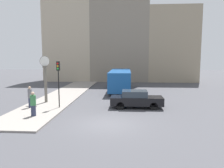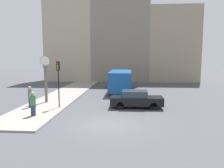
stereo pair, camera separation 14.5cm
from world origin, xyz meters
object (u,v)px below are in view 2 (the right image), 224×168
Objects in this scene: sedan_car at (136,99)px; pedestrian_green_hoodie at (33,104)px; street_clock at (46,78)px; traffic_light_near at (58,75)px; pedestrian_grey_jacket at (30,97)px; bus_distant at (121,79)px.

sedan_car is 8.30m from pedestrian_green_hoodie.
traffic_light_near is at bearing -46.95° from street_clock.
pedestrian_green_hoodie is (1.40, -2.55, -0.04)m from pedestrian_grey_jacket.
traffic_light_near is at bearing 69.62° from pedestrian_green_hoodie.
bus_distant is 12.59m from pedestrian_grey_jacket.
traffic_light_near is 3.05m from pedestrian_grey_jacket.
street_clock reaches higher than sedan_car.
sedan_car is 1.02× the size of street_clock.
bus_distant reaches higher than pedestrian_green_hoodie.
traffic_light_near is (-4.83, -10.07, 1.37)m from bus_distant.
pedestrian_grey_jacket is (-8.90, -1.00, 0.28)m from sedan_car.
sedan_car is at bearing 6.40° from pedestrian_grey_jacket.
pedestrian_grey_jacket is (-0.53, -2.23, -1.38)m from street_clock.
street_clock is (-6.73, -8.05, 0.89)m from bus_distant.
sedan_car is at bearing 6.99° from traffic_light_near.
bus_distant is 14.11m from pedestrian_green_hoodie.
street_clock reaches higher than pedestrian_grey_jacket.
pedestrian_green_hoodie is (-5.85, -12.83, -0.52)m from bus_distant.
bus_distant is 2.43× the size of traffic_light_near.
traffic_light_near reaches higher than sedan_car.
pedestrian_grey_jacket is at bearing -103.27° from street_clock.
sedan_car is 0.47× the size of bus_distant.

